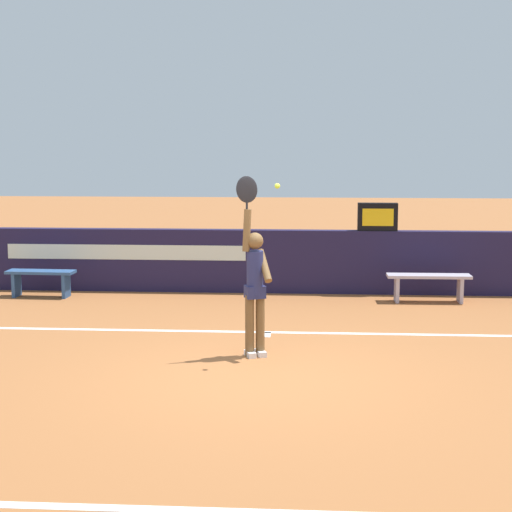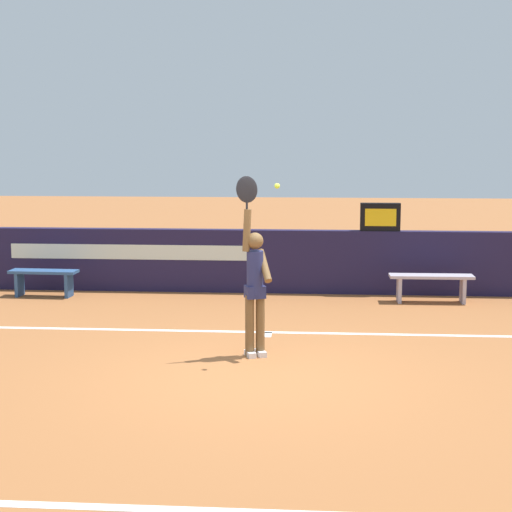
# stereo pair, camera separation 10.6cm
# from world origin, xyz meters

# --- Properties ---
(ground_plane) EXTENTS (60.00, 60.00, 0.00)m
(ground_plane) POSITION_xyz_m (0.00, 0.00, 0.00)
(ground_plane) COLOR #A66234
(court_lines) EXTENTS (10.31, 5.94, 0.00)m
(court_lines) POSITION_xyz_m (0.00, -0.72, 0.00)
(court_lines) COLOR white
(court_lines) RESTS_ON ground
(back_wall) EXTENTS (14.73, 0.24, 1.15)m
(back_wall) POSITION_xyz_m (-0.01, 5.33, 0.58)
(back_wall) COLOR #1E193D
(back_wall) RESTS_ON ground
(speed_display) EXTENTS (0.71, 0.19, 0.50)m
(speed_display) POSITION_xyz_m (1.82, 5.33, 1.40)
(speed_display) COLOR black
(speed_display) RESTS_ON back_wall
(tennis_player) EXTENTS (0.50, 0.42, 2.35)m
(tennis_player) POSITION_xyz_m (-0.09, 0.85, 0.96)
(tennis_player) COLOR brown
(tennis_player) RESTS_ON ground
(tennis_ball) EXTENTS (0.07, 0.07, 0.07)m
(tennis_ball) POSITION_xyz_m (0.20, 0.53, 2.23)
(tennis_ball) COLOR #C4E536
(courtside_bench_near) EXTENTS (1.22, 0.41, 0.48)m
(courtside_bench_near) POSITION_xyz_m (-4.17, 4.62, 0.35)
(courtside_bench_near) COLOR #2E5389
(courtside_bench_near) RESTS_ON ground
(courtside_bench_far) EXTENTS (1.43, 0.38, 0.48)m
(courtside_bench_far) POSITION_xyz_m (2.66, 4.60, 0.36)
(courtside_bench_far) COLOR #B7ADC0
(courtside_bench_far) RESTS_ON ground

